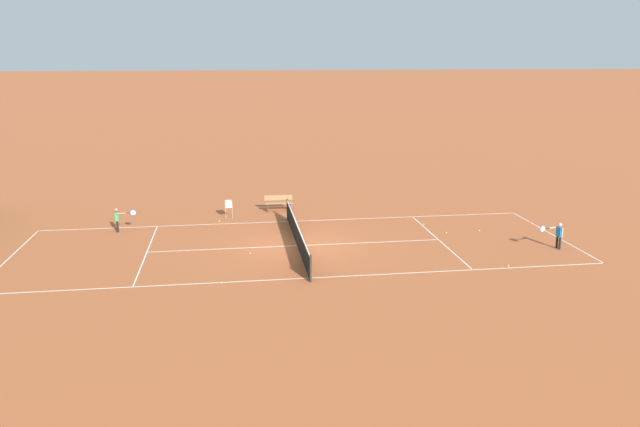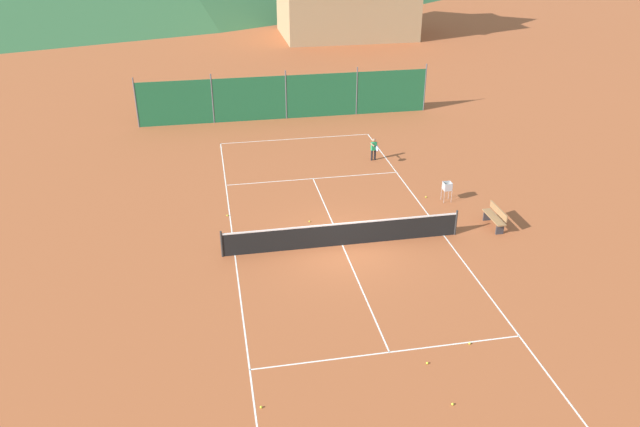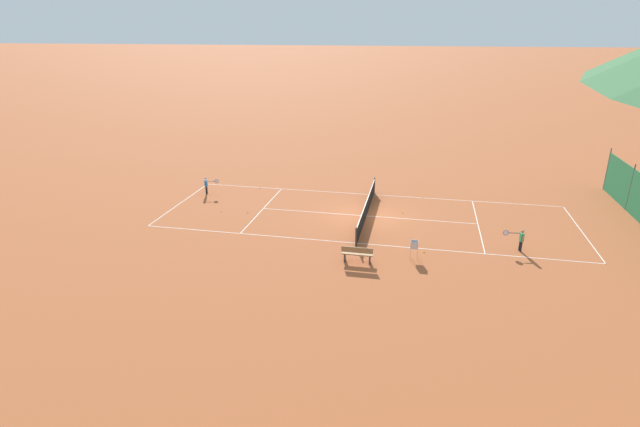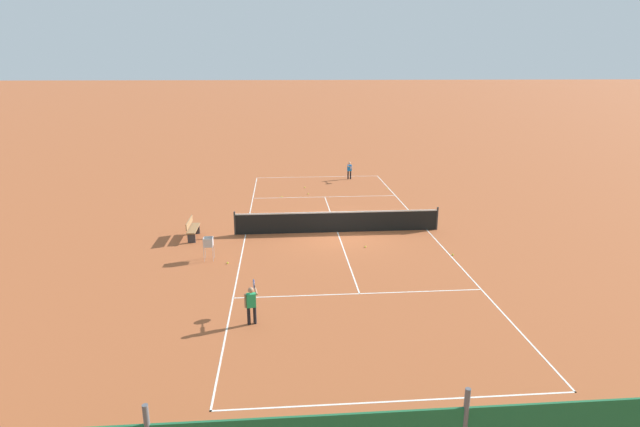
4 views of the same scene
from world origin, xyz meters
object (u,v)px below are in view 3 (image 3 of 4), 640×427
object	(u,v)px
tennis_ball_by_net_right	(260,188)
tennis_ball_mid_court	(249,222)
tennis_ball_far_corner	(221,211)
tennis_ball_by_net_left	(423,197)
tennis_ball_near_corner	(248,212)
tennis_ball_alley_right	(424,252)
tennis_net	(366,208)
tennis_ball_alley_left	(402,213)
player_far_service	(207,184)
player_near_baseline	(520,239)
courtside_bench	(357,254)
ball_hopper	(414,246)

from	to	relation	value
tennis_ball_by_net_right	tennis_ball_mid_court	bearing A→B (deg)	12.74
tennis_ball_far_corner	tennis_ball_by_net_left	world-z (taller)	same
tennis_ball_near_corner	tennis_ball_by_net_right	world-z (taller)	same
tennis_ball_alley_right	tennis_ball_far_corner	size ratio (longest dim) A/B	1.00
tennis_ball_far_corner	tennis_ball_by_net_left	xyz separation A→B (m)	(-5.23, 12.01, 0.00)
tennis_ball_by_net_left	tennis_ball_mid_court	bearing A→B (deg)	-55.65
tennis_net	tennis_ball_alley_left	size ratio (longest dim) A/B	139.09
tennis_net	player_far_service	bearing A→B (deg)	-100.54
player_near_baseline	tennis_ball_alley_right	world-z (taller)	player_near_baseline
tennis_ball_by_net_left	player_near_baseline	bearing A→B (deg)	32.39
courtside_bench	tennis_ball_by_net_left	bearing A→B (deg)	164.40
tennis_ball_mid_court	tennis_ball_by_net_left	xyz separation A→B (m)	(-6.66, 9.74, 0.00)
player_near_baseline	tennis_ball_alley_right	bearing A→B (deg)	-76.03
tennis_net	tennis_ball_far_corner	bearing A→B (deg)	-83.29
tennis_ball_alley_left	tennis_ball_by_net_right	size ratio (longest dim) A/B	1.00
tennis_ball_alley_left	tennis_ball_by_net_right	xyz separation A→B (m)	(-3.02, -10.02, 0.00)
tennis_ball_mid_court	tennis_ball_far_corner	world-z (taller)	same
tennis_net	tennis_ball_by_net_left	distance (m)	5.34
tennis_ball_near_corner	courtside_bench	distance (m)	9.19
player_near_baseline	tennis_ball_by_net_right	world-z (taller)	player_near_baseline
tennis_ball_far_corner	tennis_net	bearing A→B (deg)	96.71
tennis_ball_alley_left	courtside_bench	size ratio (longest dim) A/B	0.04
tennis_ball_alley_right	tennis_ball_by_net_right	bearing A→B (deg)	-126.78
player_far_service	tennis_ball_near_corner	bearing A→B (deg)	52.80
tennis_net	tennis_ball_far_corner	size ratio (longest dim) A/B	139.09
player_far_service	tennis_ball_alley_left	size ratio (longest dim) A/B	17.49
tennis_ball_near_corner	tennis_ball_far_corner	world-z (taller)	same
tennis_net	player_near_baseline	xyz separation A→B (m)	(3.40, 8.08, 0.17)
tennis_ball_near_corner	tennis_ball_alley_right	distance (m)	11.13
tennis_ball_far_corner	courtside_bench	xyz separation A→B (m)	(5.31, 9.07, 0.42)
courtside_bench	tennis_ball_near_corner	bearing A→B (deg)	-126.24
player_near_baseline	tennis_ball_alley_left	bearing A→B (deg)	-125.79
tennis_ball_near_corner	player_far_service	bearing A→B (deg)	-127.20
tennis_net	ball_hopper	distance (m)	6.06
tennis_ball_mid_court	tennis_ball_alley_left	distance (m)	9.22
player_near_baseline	tennis_ball_far_corner	distance (m)	17.01
tennis_ball_by_net_left	ball_hopper	distance (m)	9.53
player_far_service	tennis_ball_by_net_right	bearing A→B (deg)	121.61
tennis_ball_mid_court	tennis_ball_by_net_right	distance (m)	6.55
tennis_ball_far_corner	ball_hopper	world-z (taller)	ball_hopper
player_far_service	ball_hopper	world-z (taller)	player_far_service
tennis_ball_mid_court	ball_hopper	bearing A→B (deg)	73.19
player_near_baseline	player_far_service	size ratio (longest dim) A/B	0.99
ball_hopper	courtside_bench	xyz separation A→B (m)	(1.04, -2.62, -0.20)
tennis_net	tennis_ball_by_net_left	size ratio (longest dim) A/B	139.09
tennis_net	tennis_ball_far_corner	distance (m)	8.83
player_near_baseline	tennis_net	bearing A→B (deg)	-112.83
tennis_ball_alley_right	tennis_ball_by_net_right	distance (m)	14.18
tennis_ball_near_corner	tennis_ball_by_net_left	bearing A→B (deg)	116.31
ball_hopper	tennis_ball_mid_court	bearing A→B (deg)	-106.81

